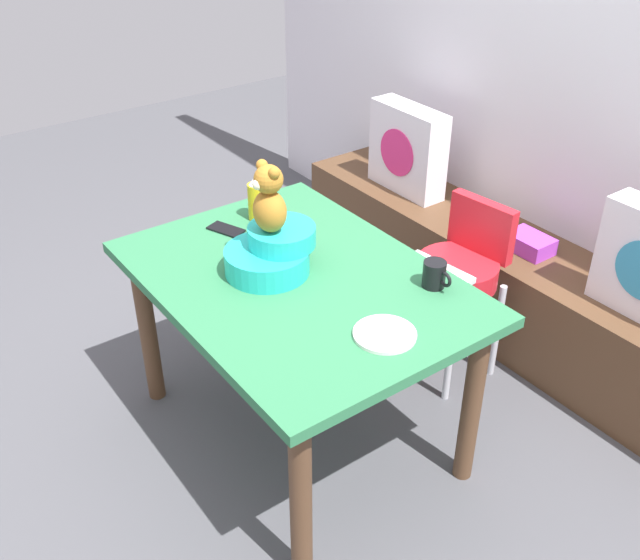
{
  "coord_description": "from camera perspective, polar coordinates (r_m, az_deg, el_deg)",
  "views": [
    {
      "loc": [
        1.8,
        -1.21,
        2.11
      ],
      "look_at": [
        0.0,
        0.1,
        0.69
      ],
      "focal_mm": 41.17,
      "sensor_mm": 36.0,
      "label": 1
    }
  ],
  "objects": [
    {
      "name": "ground_plane",
      "position": [
        3.03,
        -1.56,
        -11.67
      ],
      "size": [
        8.0,
        8.0,
        0.0
      ],
      "primitive_type": "plane",
      "color": "#4C4C51"
    },
    {
      "name": "back_wall",
      "position": [
        3.34,
        20.37,
        16.55
      ],
      "size": [
        4.4,
        0.1,
        2.6
      ],
      "primitive_type": "cube",
      "color": "silver",
      "rests_on": "ground_plane"
    },
    {
      "name": "window_bench",
      "position": [
        3.56,
        14.59,
        -0.59
      ],
      "size": [
        2.6,
        0.44,
        0.46
      ],
      "primitive_type": "cube",
      "color": "brown",
      "rests_on": "ground_plane"
    },
    {
      "name": "pillow_floral_left",
      "position": [
        3.78,
        6.82,
        10.05
      ],
      "size": [
        0.44,
        0.15,
        0.44
      ],
      "color": "silver",
      "rests_on": "window_bench"
    },
    {
      "name": "book_stack",
      "position": [
        3.39,
        15.96,
        2.75
      ],
      "size": [
        0.2,
        0.14,
        0.08
      ],
      "primitive_type": "cube",
      "color": "#AC3DCB",
      "rests_on": "window_bench"
    },
    {
      "name": "dining_table",
      "position": [
        2.63,
        -1.76,
        -1.69
      ],
      "size": [
        1.27,
        0.92,
        0.74
      ],
      "color": "#2D7247",
      "rests_on": "ground_plane"
    },
    {
      "name": "highchair",
      "position": [
        3.09,
        10.75,
        0.86
      ],
      "size": [
        0.35,
        0.48,
        0.79
      ],
      "color": "red",
      "rests_on": "ground_plane"
    },
    {
      "name": "infant_seat_teal",
      "position": [
        2.58,
        -3.79,
        2.13
      ],
      "size": [
        0.3,
        0.33,
        0.16
      ],
      "color": "#21B7B1",
      "rests_on": "dining_table"
    },
    {
      "name": "teddy_bear",
      "position": [
        2.48,
        -3.97,
        6.25
      ],
      "size": [
        0.13,
        0.12,
        0.25
      ],
      "color": "#AC7125",
      "rests_on": "infant_seat_teal"
    },
    {
      "name": "ketchup_bottle",
      "position": [
        2.92,
        -4.95,
        6.3
      ],
      "size": [
        0.07,
        0.07,
        0.18
      ],
      "color": "gold",
      "rests_on": "dining_table"
    },
    {
      "name": "coffee_mug",
      "position": [
        2.52,
        8.92,
        0.44
      ],
      "size": [
        0.12,
        0.08,
        0.09
      ],
      "color": "black",
      "rests_on": "dining_table"
    },
    {
      "name": "dinner_plate_near",
      "position": [
        2.29,
        5.05,
        -4.22
      ],
      "size": [
        0.2,
        0.2,
        0.01
      ],
      "primitive_type": "cylinder",
      "color": "white",
      "rests_on": "dining_table"
    },
    {
      "name": "cell_phone",
      "position": [
        2.88,
        -7.32,
        3.92
      ],
      "size": [
        0.16,
        0.12,
        0.01
      ],
      "primitive_type": "cube",
      "rotation": [
        0.0,
        0.0,
        1.94
      ],
      "color": "black",
      "rests_on": "dining_table"
    }
  ]
}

